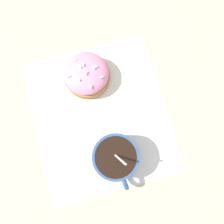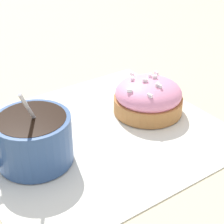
{
  "view_description": "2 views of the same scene",
  "coord_description": "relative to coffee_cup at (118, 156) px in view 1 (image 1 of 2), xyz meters",
  "views": [
    {
      "loc": [
        -0.07,
        0.0,
        0.46
      ],
      "look_at": [
        -0.0,
        -0.02,
        0.03
      ],
      "focal_mm": 35.0,
      "sensor_mm": 36.0,
      "label": 1
    },
    {
      "loc": [
        -0.24,
        -0.32,
        0.27
      ],
      "look_at": [
        0.02,
        -0.01,
        0.03
      ],
      "focal_mm": 60.0,
      "sensor_mm": 36.0,
      "label": 2
    }
  ],
  "objects": [
    {
      "name": "coffee_cup",
      "position": [
        0.0,
        0.0,
        0.0
      ],
      "size": [
        0.11,
        0.09,
        0.1
      ],
      "color": "#335184",
      "rests_on": "paper_napkin"
    },
    {
      "name": "frosted_pastry",
      "position": [
        0.18,
        0.0,
        -0.01
      ],
      "size": [
        0.1,
        0.1,
        0.05
      ],
      "color": "#B2753D",
      "rests_on": "paper_napkin"
    },
    {
      "name": "paper_napkin",
      "position": [
        0.09,
        0.0,
        -0.03
      ],
      "size": [
        0.33,
        0.3,
        0.0
      ],
      "color": "white",
      "rests_on": "ground_plane"
    },
    {
      "name": "ground_plane",
      "position": [
        0.09,
        0.0,
        -0.03
      ],
      "size": [
        3.0,
        3.0,
        0.0
      ],
      "primitive_type": "plane",
      "color": "#C6B793"
    }
  ]
}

